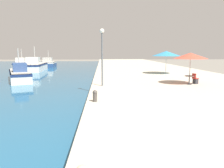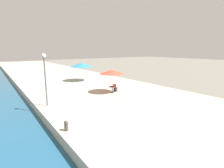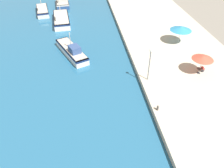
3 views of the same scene
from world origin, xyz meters
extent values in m
cube|color=#BCB29E|center=(8.00, 37.00, 0.36)|extent=(16.00, 90.00, 0.73)
cylinder|color=#B7B7B7|center=(8.35, 19.62, 1.89)|extent=(0.06, 0.06, 2.32)
cone|color=#E04C38|center=(8.35, 19.62, 3.15)|extent=(2.84, 2.84, 0.50)
cylinder|color=#B7B7B7|center=(8.91, 28.53, 1.92)|extent=(0.06, 0.06, 2.37)
cone|color=teal|center=(8.91, 28.53, 3.26)|extent=(3.55, 3.55, 0.62)
cylinder|color=#333338|center=(8.29, 19.48, 0.75)|extent=(0.44, 0.44, 0.04)
cylinder|color=#333338|center=(8.29, 19.48, 1.08)|extent=(0.08, 0.08, 0.70)
cylinder|color=#4C4742|center=(8.29, 19.48, 1.45)|extent=(0.80, 0.80, 0.04)
cube|color=#2D2D33|center=(8.97, 19.79, 0.95)|extent=(0.45, 0.45, 0.45)
cube|color=red|center=(8.97, 19.79, 1.21)|extent=(0.53, 0.53, 0.06)
cube|color=red|center=(8.79, 19.71, 1.44)|extent=(0.22, 0.39, 0.40)
cylinder|color=#4C4742|center=(0.50, 13.38, 0.95)|extent=(0.24, 0.24, 0.45)
sphere|color=#4C4742|center=(0.50, 13.38, 1.25)|extent=(0.26, 0.26, 0.26)
cylinder|color=#565B60|center=(0.91, 19.05, 2.83)|extent=(0.12, 0.12, 4.20)
sphere|color=white|center=(0.91, 19.05, 5.11)|extent=(0.36, 0.36, 0.36)
camera|label=1|loc=(0.90, 1.45, 3.49)|focal=35.00mm
camera|label=2|loc=(-2.97, 3.64, 5.64)|focal=28.00mm
camera|label=3|loc=(-7.00, -3.17, 18.20)|focal=35.00mm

